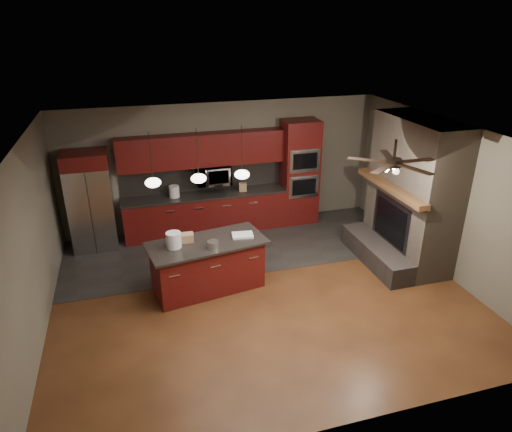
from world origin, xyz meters
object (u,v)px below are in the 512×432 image
object	(u,v)px
oven_tower	(299,172)
cardboard_box	(187,238)
microwave	(213,175)
counter_bucket	(174,192)
refrigerator	(91,201)
kitchen_island	(208,265)
paint_tray	(243,235)
white_bucket	(174,240)
counter_box	(243,187)
paint_can	(213,245)

from	to	relation	value
oven_tower	cardboard_box	distance (m)	3.64
microwave	counter_bucket	size ratio (longest dim) A/B	2.94
refrigerator	oven_tower	bearing A→B (deg)	0.94
kitchen_island	microwave	bearing A→B (deg)	66.47
paint_tray	oven_tower	bearing A→B (deg)	57.46
microwave	cardboard_box	distance (m)	2.45
oven_tower	paint_tray	xyz separation A→B (m)	(-1.92, -2.26, -0.25)
cardboard_box	refrigerator	bearing A→B (deg)	130.76
kitchen_island	white_bucket	size ratio (longest dim) A/B	7.95
cardboard_box	counter_bucket	size ratio (longest dim) A/B	0.93
counter_bucket	counter_box	bearing A→B (deg)	-1.91
counter_box	cardboard_box	bearing A→B (deg)	-113.71
refrigerator	kitchen_island	xyz separation A→B (m)	(1.95, -2.24, -0.56)
white_bucket	counter_box	bearing A→B (deg)	52.31
kitchen_island	counter_box	distance (m)	2.64
counter_bucket	counter_box	xyz separation A→B (m)	(1.50, -0.05, -0.03)
white_bucket	cardboard_box	world-z (taller)	white_bucket
kitchen_island	counter_bucket	world-z (taller)	counter_bucket
kitchen_island	white_bucket	bearing A→B (deg)	174.31
kitchen_island	counter_bucket	xyz separation A→B (m)	(-0.27, 2.32, 0.56)
white_bucket	counter_box	size ratio (longest dim) A/B	1.47
paint_tray	cardboard_box	xyz separation A→B (m)	(-0.97, 0.06, 0.06)
counter_bucket	paint_can	bearing A→B (deg)	-82.66
paint_can	paint_tray	world-z (taller)	paint_can
microwave	kitchen_island	size ratio (longest dim) A/B	0.34
oven_tower	cardboard_box	size ratio (longest dim) A/B	10.34
refrigerator	paint_tray	bearing A→B (deg)	-40.04
paint_can	cardboard_box	bearing A→B (deg)	137.13
counter_box	kitchen_island	bearing A→B (deg)	-106.40
microwave	counter_box	distance (m)	0.71
paint_can	cardboard_box	xyz separation A→B (m)	(-0.38, 0.36, 0.01)
oven_tower	refrigerator	size ratio (longest dim) A/B	1.16
microwave	kitchen_island	xyz separation A→B (m)	(-0.59, -2.37, -0.83)
microwave	refrigerator	bearing A→B (deg)	-177.05
paint_can	counter_bucket	size ratio (longest dim) A/B	0.76
paint_tray	counter_box	xyz separation A→B (m)	(0.58, 2.22, 0.05)
oven_tower	white_bucket	size ratio (longest dim) A/B	8.91
microwave	refrigerator	xyz separation A→B (m)	(-2.55, -0.13, -0.28)
refrigerator	white_bucket	xyz separation A→B (m)	(1.40, -2.28, 0.03)
oven_tower	microwave	world-z (taller)	oven_tower
paint_can	counter_bucket	world-z (taller)	counter_bucket
counter_box	microwave	bearing A→B (deg)	-176.89
microwave	white_bucket	bearing A→B (deg)	-115.47
microwave	oven_tower	bearing A→B (deg)	-1.66
white_bucket	cardboard_box	xyz separation A→B (m)	(0.23, 0.15, -0.06)
oven_tower	counter_bucket	size ratio (longest dim) A/B	9.58
counter_bucket	white_bucket	bearing A→B (deg)	-96.90
oven_tower	refrigerator	xyz separation A→B (m)	(-4.52, -0.07, -0.17)
oven_tower	white_bucket	distance (m)	3.91
white_bucket	counter_bucket	bearing A→B (deg)	83.10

